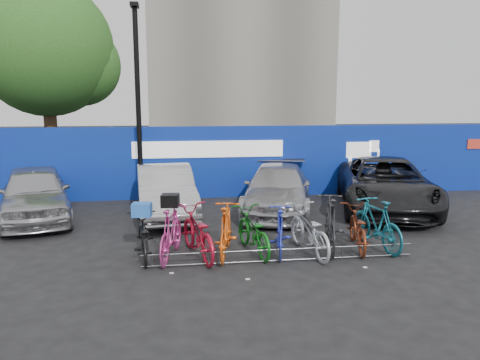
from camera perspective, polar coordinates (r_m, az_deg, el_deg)
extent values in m
plane|color=black|center=(10.27, 4.23, -8.88)|extent=(100.00, 100.00, 0.00)
cube|color=navy|center=(15.79, -0.21, 2.25)|extent=(22.00, 0.15, 2.40)
cube|color=white|center=(15.53, -3.83, 3.77)|extent=(5.00, 0.02, 0.55)
cube|color=white|center=(16.72, 14.28, 3.58)|extent=(1.20, 0.02, 0.90)
cube|color=red|center=(18.74, 26.62, 3.95)|extent=(0.50, 0.02, 0.35)
cylinder|color=#382314|center=(20.17, -22.03, 5.48)|extent=(0.50, 0.50, 4.00)
sphere|color=#26541A|center=(20.22, -22.64, 14.55)|extent=(5.20, 5.20, 5.20)
sphere|color=#26541A|center=(20.21, -18.93, 13.06)|extent=(3.20, 3.20, 3.20)
cylinder|color=black|center=(14.96, -12.29, 8.52)|extent=(0.16, 0.16, 6.00)
cube|color=black|center=(15.21, -12.74, 20.08)|extent=(0.25, 0.50, 0.12)
cylinder|color=#595B60|center=(9.63, 4.99, -8.43)|extent=(5.60, 0.03, 0.03)
cylinder|color=#595B60|center=(9.70, 4.97, -9.72)|extent=(5.60, 0.03, 0.03)
cylinder|color=#595B60|center=(9.47, -10.79, -9.78)|extent=(0.03, 0.03, 0.28)
cylinder|color=#595B60|center=(9.48, -2.82, -9.59)|extent=(0.03, 0.03, 0.28)
cylinder|color=#595B60|center=(9.67, 4.98, -9.22)|extent=(0.03, 0.03, 0.28)
cylinder|color=#595B60|center=(10.03, 12.33, -8.71)|extent=(0.03, 0.03, 0.28)
cylinder|color=#595B60|center=(10.54, 19.06, -8.13)|extent=(0.03, 0.03, 0.28)
imported|color=#A4A4A8|center=(13.97, -23.73, -1.50)|extent=(2.86, 4.68, 1.49)
imported|color=#A5A6AA|center=(13.43, -9.10, -1.36)|extent=(1.90, 4.42, 1.42)
imported|color=#A0A0A4|center=(13.83, 4.60, -1.10)|extent=(3.04, 4.96, 1.34)
imported|color=black|center=(14.65, 17.29, -0.50)|extent=(4.01, 6.05, 1.54)
imported|color=black|center=(10.00, -11.75, -6.87)|extent=(0.80, 1.79, 0.91)
imported|color=#BF3484|center=(9.86, -8.41, -6.38)|extent=(0.92, 1.92, 1.11)
imported|color=#AB1129|center=(9.90, -5.25, -6.40)|extent=(1.19, 2.14, 1.06)
imported|color=#EF5A13|center=(9.93, -1.75, -6.12)|extent=(0.91, 1.95, 1.13)
imported|color=#0F6716|center=(10.10, 1.58, -6.29)|extent=(0.99, 1.94, 0.97)
imported|color=#2633B9|center=(10.13, 4.89, -6.12)|extent=(0.81, 1.76, 1.02)
imported|color=#B5B9BD|center=(10.17, 8.39, -6.12)|extent=(0.95, 2.04, 1.03)
imported|color=#242527|center=(10.50, 10.96, -5.16)|extent=(1.02, 2.10, 1.21)
imported|color=maroon|center=(10.70, 14.10, -5.71)|extent=(0.99, 1.91, 0.96)
imported|color=#15697D|center=(10.81, 16.27, -5.15)|extent=(0.88, 1.96, 1.14)
cube|color=blue|center=(9.84, -11.87, -3.56)|extent=(0.42, 0.34, 0.28)
cube|color=black|center=(9.69, -8.51, -2.48)|extent=(0.39, 0.36, 0.26)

